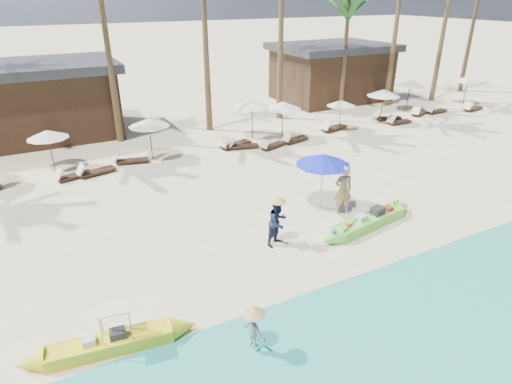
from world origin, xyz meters
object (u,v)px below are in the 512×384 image
yellow_canoe (111,343)px  green_canoe (369,221)px  tourist (343,190)px  blue_umbrella (323,159)px

yellow_canoe → green_canoe: bearing=18.3°
tourist → blue_umbrella: blue_umbrella is taller
green_canoe → yellow_canoe: bearing=-178.6°
tourist → green_canoe: bearing=113.6°
yellow_canoe → blue_umbrella: 9.94m
tourist → blue_umbrella: size_ratio=0.86×
green_canoe → yellow_canoe: (-9.65, -1.81, -0.03)m
green_canoe → yellow_canoe: yellow_canoe is taller
yellow_canoe → blue_umbrella: size_ratio=2.04×
green_canoe → tourist: 1.58m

